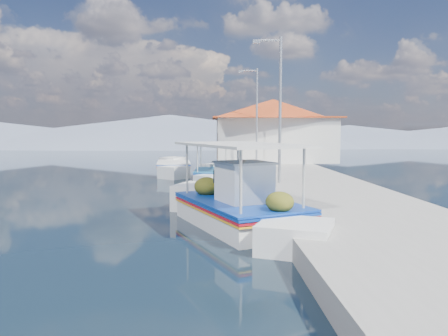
{
  "coord_description": "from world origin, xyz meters",
  "views": [
    {
      "loc": [
        1.72,
        -15.82,
        2.72
      ],
      "look_at": [
        2.22,
        0.11,
        1.3
      ],
      "focal_mm": 34.5,
      "sensor_mm": 36.0,
      "label": 1
    }
  ],
  "objects": [
    {
      "name": "quay",
      "position": [
        5.9,
        6.0,
        0.25
      ],
      "size": [
        5.0,
        44.0,
        0.5
      ],
      "primitive_type": "cube",
      "color": "#98958E",
      "rests_on": "ground"
    },
    {
      "name": "main_caique",
      "position": [
        2.55,
        -3.82,
        0.5
      ],
      "size": [
        4.26,
        7.26,
        2.6
      ],
      "rotation": [
        0.0,
        0.0,
        -0.4
      ],
      "color": "white",
      "rests_on": "ground"
    },
    {
      "name": "lamp_post_far",
      "position": [
        4.51,
        11.0,
        3.85
      ],
      "size": [
        1.21,
        0.14,
        6.0
      ],
      "color": "#A5A8AD",
      "rests_on": "quay"
    },
    {
      "name": "ground",
      "position": [
        0.0,
        0.0,
        0.0
      ],
      "size": [
        160.0,
        160.0,
        0.0
      ],
      "primitive_type": "plane",
      "color": "black",
      "rests_on": "ground"
    },
    {
      "name": "caique_green_canopy",
      "position": [
        1.83,
        6.58,
        0.34
      ],
      "size": [
        1.97,
        6.05,
        2.26
      ],
      "rotation": [
        0.0,
        0.0,
        0.04
      ],
      "color": "white",
      "rests_on": "ground"
    },
    {
      "name": "harbor_building",
      "position": [
        6.2,
        15.0,
        2.78
      ],
      "size": [
        10.49,
        10.49,
        4.4
      ],
      "color": "silver",
      "rests_on": "quay"
    },
    {
      "name": "bollards",
      "position": [
        3.8,
        5.25,
        0.65
      ],
      "size": [
        0.2,
        17.2,
        0.3
      ],
      "color": "#A5A8AD",
      "rests_on": "quay"
    },
    {
      "name": "caique_blue_hull",
      "position": [
        -0.54,
        10.54,
        0.32
      ],
      "size": [
        2.31,
        6.54,
        1.17
      ],
      "rotation": [
        0.0,
        0.0,
        -0.09
      ],
      "color": "white",
      "rests_on": "ground"
    },
    {
      "name": "lamp_post_near",
      "position": [
        4.51,
        2.0,
        3.85
      ],
      "size": [
        1.21,
        0.14,
        6.0
      ],
      "color": "#A5A8AD",
      "rests_on": "quay"
    },
    {
      "name": "mountain_ridge",
      "position": [
        6.54,
        56.0,
        2.04
      ],
      "size": [
        171.4,
        96.0,
        5.5
      ],
      "color": "slate",
      "rests_on": "ground"
    }
  ]
}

